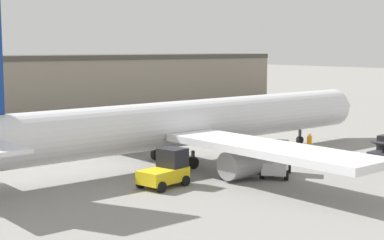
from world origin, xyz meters
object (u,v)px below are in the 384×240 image
(ground_crew_worker, at_px, (309,143))
(pushback_tug, at_px, (166,170))
(baggage_tug, at_px, (276,160))
(airplane, at_px, (181,124))

(ground_crew_worker, xyz_separation_m, pushback_tug, (-16.23, -1.86, 0.12))
(baggage_tug, bearing_deg, airplane, 70.64)
(ground_crew_worker, height_order, pushback_tug, pushback_tug)
(airplane, xyz_separation_m, baggage_tug, (2.66, -7.66, -2.04))
(airplane, distance_m, baggage_tug, 8.36)
(airplane, bearing_deg, baggage_tug, -72.92)
(baggage_tug, distance_m, pushback_tug, 8.36)
(ground_crew_worker, distance_m, pushback_tug, 16.34)
(ground_crew_worker, bearing_deg, pushback_tug, 155.60)
(airplane, height_order, ground_crew_worker, airplane)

